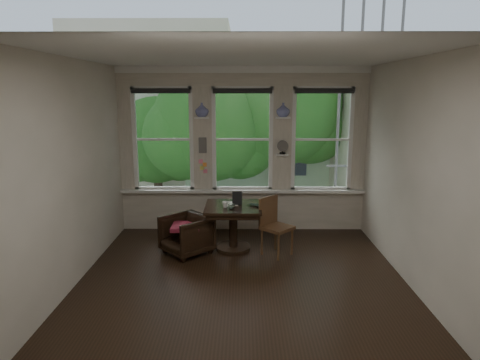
{
  "coord_description": "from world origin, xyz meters",
  "views": [
    {
      "loc": [
        0.01,
        -5.56,
        2.57
      ],
      "look_at": [
        -0.03,
        0.9,
        1.22
      ],
      "focal_mm": 32.0,
      "sensor_mm": 36.0,
      "label": 1
    }
  ],
  "objects_px": {
    "table": "(233,228)",
    "side_chair_right": "(277,227)",
    "armchair_left": "(186,235)",
    "mug": "(225,205)",
    "laptop": "(256,206)"
  },
  "relations": [
    {
      "from": "table",
      "to": "mug",
      "type": "relative_size",
      "value": 9.1
    },
    {
      "from": "table",
      "to": "side_chair_right",
      "type": "xyz_separation_m",
      "value": [
        0.7,
        -0.22,
        0.09
      ]
    },
    {
      "from": "table",
      "to": "side_chair_right",
      "type": "bearing_deg",
      "value": -17.26
    },
    {
      "from": "armchair_left",
      "to": "side_chair_right",
      "type": "bearing_deg",
      "value": 45.67
    },
    {
      "from": "armchair_left",
      "to": "table",
      "type": "bearing_deg",
      "value": 60.52
    },
    {
      "from": "side_chair_right",
      "to": "laptop",
      "type": "distance_m",
      "value": 0.47
    },
    {
      "from": "armchair_left",
      "to": "mug",
      "type": "height_order",
      "value": "mug"
    },
    {
      "from": "table",
      "to": "side_chair_right",
      "type": "height_order",
      "value": "side_chair_right"
    },
    {
      "from": "armchair_left",
      "to": "laptop",
      "type": "bearing_deg",
      "value": 52.22
    },
    {
      "from": "table",
      "to": "armchair_left",
      "type": "distance_m",
      "value": 0.77
    },
    {
      "from": "table",
      "to": "laptop",
      "type": "xyz_separation_m",
      "value": [
        0.37,
        -0.08,
        0.39
      ]
    },
    {
      "from": "armchair_left",
      "to": "mug",
      "type": "xyz_separation_m",
      "value": [
        0.62,
        0.07,
        0.48
      ]
    },
    {
      "from": "armchair_left",
      "to": "side_chair_right",
      "type": "relative_size",
      "value": 0.75
    },
    {
      "from": "mug",
      "to": "laptop",
      "type": "bearing_deg",
      "value": 2.19
    },
    {
      "from": "side_chair_right",
      "to": "mug",
      "type": "relative_size",
      "value": 9.3
    }
  ]
}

